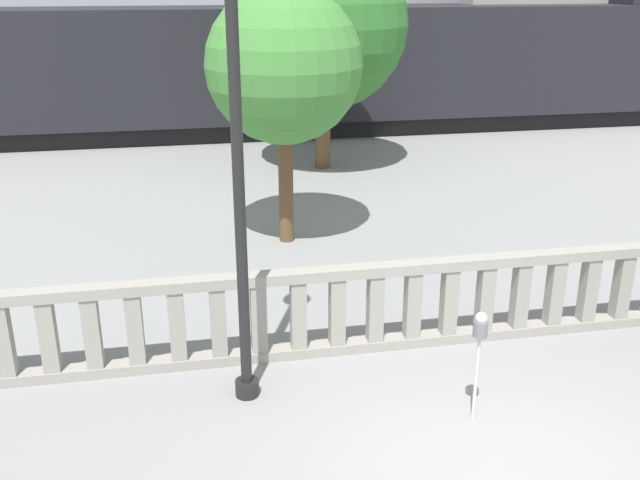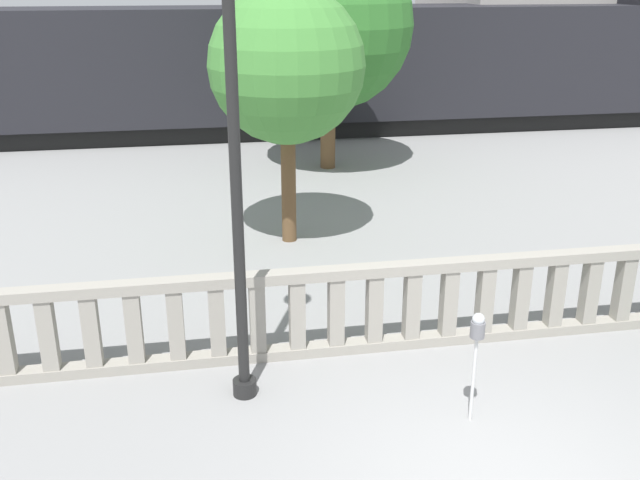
% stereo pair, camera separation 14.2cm
% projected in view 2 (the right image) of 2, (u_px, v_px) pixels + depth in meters
% --- Properties ---
extents(balustrade, '(17.37, 0.24, 1.24)m').
position_uv_depth(balustrade, '(412.00, 305.00, 9.65)').
color(balustrade, gray).
rests_on(balustrade, ground).
extents(lamppost, '(0.44, 0.44, 5.72)m').
position_uv_depth(lamppost, '(232.00, 86.00, 7.42)').
color(lamppost, black).
rests_on(lamppost, ground).
extents(parking_meter, '(0.16, 0.16, 1.36)m').
position_uv_depth(parking_meter, '(477.00, 336.00, 7.85)').
color(parking_meter, silver).
rests_on(parking_meter, ground).
extents(train_near, '(26.40, 2.84, 4.49)m').
position_uv_depth(train_near, '(320.00, 68.00, 22.46)').
color(train_near, black).
rests_on(train_near, ground).
extents(tree_left, '(4.23, 4.23, 5.76)m').
position_uv_depth(tree_left, '(328.00, 25.00, 17.65)').
color(tree_left, brown).
rests_on(tree_left, ground).
extents(tree_right, '(2.81, 2.81, 4.72)m').
position_uv_depth(tree_right, '(287.00, 66.00, 12.62)').
color(tree_right, brown).
rests_on(tree_right, ground).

